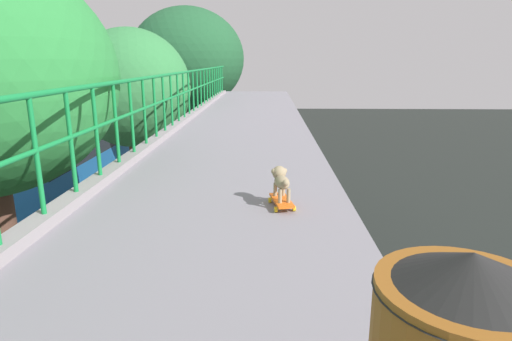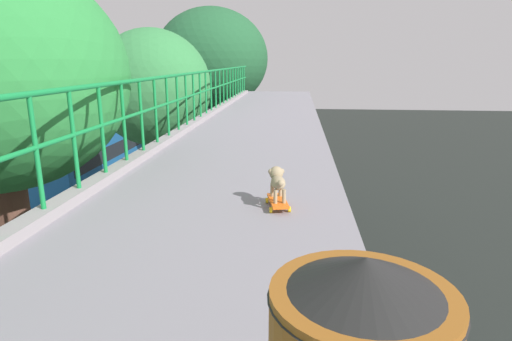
# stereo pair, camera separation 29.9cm
# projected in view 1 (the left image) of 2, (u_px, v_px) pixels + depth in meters

# --- Properties ---
(car_white_fifth) EXTENTS (1.99, 4.05, 1.25)m
(car_white_fifth) POSITION_uv_depth(u_px,v_px,m) (84.00, 263.00, 13.23)
(car_white_fifth) COLOR white
(car_white_fifth) RESTS_ON ground
(city_bus) EXTENTS (2.68, 10.78, 3.38)m
(city_bus) POSITION_uv_depth(u_px,v_px,m) (73.00, 157.00, 21.75)
(city_bus) COLOR #184E86
(city_bus) RESTS_ON ground
(roadside_tree_far) EXTENTS (3.72, 3.72, 7.73)m
(roadside_tree_far) POSITION_uv_depth(u_px,v_px,m) (131.00, 90.00, 13.35)
(roadside_tree_far) COLOR #4D3623
(roadside_tree_far) RESTS_ON ground
(roadside_tree_farthest) EXTENTS (5.86, 5.86, 9.40)m
(roadside_tree_farthest) POSITION_uv_depth(u_px,v_px,m) (188.00, 59.00, 22.02)
(roadside_tree_farthest) COLOR #4E3631
(roadside_tree_farthest) RESTS_ON ground
(toy_skateboard) EXTENTS (0.26, 0.45, 0.08)m
(toy_skateboard) POSITION_uv_depth(u_px,v_px,m) (282.00, 201.00, 4.10)
(toy_skateboard) COLOR orange
(toy_skateboard) RESTS_ON overpass_deck
(small_dog) EXTENTS (0.20, 0.39, 0.30)m
(small_dog) POSITION_uv_depth(u_px,v_px,m) (281.00, 179.00, 4.09)
(small_dog) COLOR #988564
(small_dog) RESTS_ON toy_skateboard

